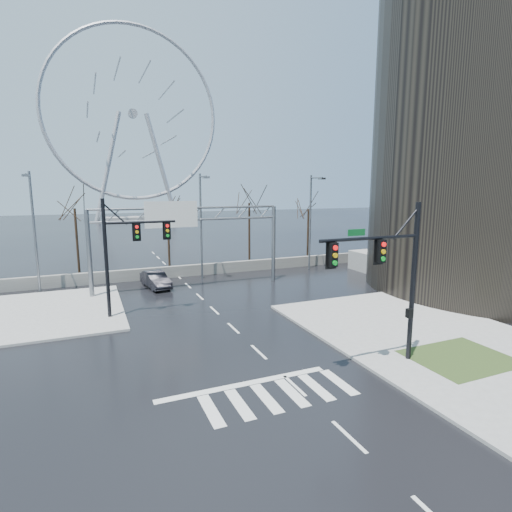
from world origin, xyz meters
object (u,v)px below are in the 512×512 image
signal_mast_far (124,247)px  ferris_wheel (133,121)px  car (156,280)px  sign_gantry (185,230)px  signal_mast_near (393,269)px

signal_mast_far → ferris_wheel: bearing=82.8°
ferris_wheel → car: bearing=-95.6°
signal_mast_far → car: bearing=67.5°
ferris_wheel → car: (-7.77, -78.57, -25.41)m
sign_gantry → ferris_wheel: (5.38, 80.04, 20.95)m
car → signal_mast_near: bearing=-78.5°
ferris_wheel → car: ferris_wheel is taller
signal_mast_far → sign_gantry: (5.49, 6.00, 0.35)m
signal_mast_near → signal_mast_far: size_ratio=1.00×
signal_mast_near → signal_mast_far: same height
signal_mast_near → signal_mast_far: 17.03m
signal_mast_near → ferris_wheel: 101.29m
sign_gantry → ferris_wheel: ferris_wheel is taller
sign_gantry → car: bearing=148.3°
signal_mast_near → sign_gantry: (-5.52, 19.00, 0.31)m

